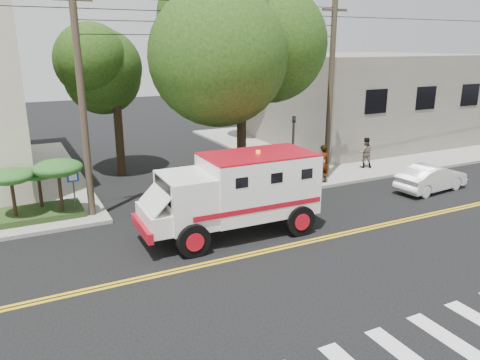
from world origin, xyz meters
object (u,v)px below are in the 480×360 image
armored_truck (237,190)px  pedestrian_a (322,164)px  pedestrian_b (365,152)px  parked_sedan (431,178)px

armored_truck → pedestrian_a: bearing=30.0°
armored_truck → pedestrian_b: (10.50, 5.00, -0.70)m
parked_sedan → pedestrian_b: (-0.21, 4.49, 0.36)m
pedestrian_b → pedestrian_a: bearing=48.3°
armored_truck → parked_sedan: size_ratio=1.69×
pedestrian_a → pedestrian_b: 4.20m
armored_truck → pedestrian_b: bearing=26.4°
parked_sedan → pedestrian_a: 5.23m
pedestrian_a → parked_sedan: bearing=148.0°
pedestrian_a → pedestrian_b: (3.97, 1.38, -0.11)m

